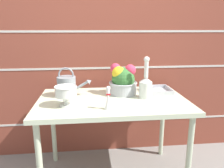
{
  "coord_description": "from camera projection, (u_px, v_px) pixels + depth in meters",
  "views": [
    {
      "loc": [
        -0.18,
        -1.71,
        1.31
      ],
      "look_at": [
        0.0,
        0.04,
        0.86
      ],
      "focal_mm": 35.0,
      "sensor_mm": 36.0,
      "label": 1
    }
  ],
  "objects": [
    {
      "name": "figurine_vase",
      "position": [
        108.0,
        100.0,
        1.57
      ],
      "size": [
        0.06,
        0.06,
        0.17
      ],
      "color": "white",
      "rests_on": "patio_table"
    },
    {
      "name": "watering_can",
      "position": [
        67.0,
        86.0,
        1.87
      ],
      "size": [
        0.3,
        0.16,
        0.25
      ],
      "color": "gray",
      "rests_on": "patio_table"
    },
    {
      "name": "brick_wall",
      "position": [
        107.0,
        50.0,
        2.2
      ],
      "size": [
        3.6,
        0.08,
        2.2
      ],
      "color": "brown",
      "rests_on": "ground_plane"
    },
    {
      "name": "glass_decanter",
      "position": [
        146.0,
        85.0,
        1.82
      ],
      "size": [
        0.11,
        0.11,
        0.35
      ],
      "color": "silver",
      "rests_on": "patio_table"
    },
    {
      "name": "crystal_pedestal_bowl",
      "position": [
        66.0,
        92.0,
        1.62
      ],
      "size": [
        0.17,
        0.17,
        0.15
      ],
      "color": "silver",
      "rests_on": "patio_table"
    },
    {
      "name": "flower_planter",
      "position": [
        123.0,
        81.0,
        1.92
      ],
      "size": [
        0.25,
        0.25,
        0.27
      ],
      "color": "#ADADB2",
      "rests_on": "patio_table"
    },
    {
      "name": "patio_table",
      "position": [
        112.0,
        107.0,
        1.82
      ],
      "size": [
        1.22,
        0.74,
        0.74
      ],
      "color": "beige",
      "rests_on": "ground_plane"
    },
    {
      "name": "wire_tray",
      "position": [
        157.0,
        91.0,
        2.0
      ],
      "size": [
        0.25,
        0.24,
        0.04
      ],
      "color": "#B7B7BC",
      "rests_on": "patio_table"
    }
  ]
}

